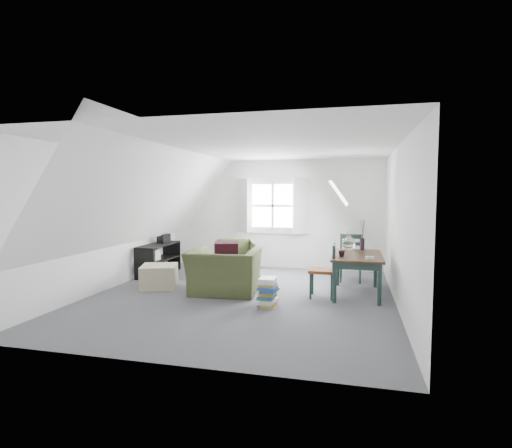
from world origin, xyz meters
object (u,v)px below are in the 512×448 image
(ottoman, at_px, (159,276))
(dining_chair_far, at_px, (351,256))
(dining_chair_near, at_px, (324,270))
(armchair_near, at_px, (224,293))
(magazine_stack, at_px, (268,292))
(armchair_far, at_px, (234,276))
(dining_table, at_px, (357,260))
(media_shelf, at_px, (158,261))

(ottoman, xyz_separation_m, dining_chair_far, (3.44, 1.34, 0.29))
(dining_chair_far, height_order, dining_chair_near, dining_chair_far)
(armchair_near, relative_size, magazine_stack, 2.72)
(armchair_near, relative_size, ottoman, 1.89)
(armchair_far, height_order, ottoman, ottoman)
(armchair_far, height_order, dining_chair_far, dining_chair_far)
(armchair_near, height_order, ottoman, ottoman)
(dining_chair_far, distance_m, magazine_stack, 2.39)
(dining_chair_far, xyz_separation_m, magazine_stack, (-1.23, -2.04, -0.28))
(armchair_far, xyz_separation_m, dining_chair_near, (1.96, -1.26, 0.47))
(armchair_far, relative_size, magazine_stack, 1.95)
(armchair_far, bearing_deg, ottoman, -148.78)
(armchair_near, bearing_deg, dining_table, -172.39)
(dining_table, distance_m, magazine_stack, 1.74)
(magazine_stack, bearing_deg, armchair_far, 120.19)
(media_shelf, xyz_separation_m, magazine_stack, (2.79, -1.75, -0.08))
(armchair_near, distance_m, dining_chair_far, 2.63)
(armchair_near, xyz_separation_m, ottoman, (-1.30, 0.12, 0.21))
(ottoman, distance_m, dining_table, 3.59)
(dining_chair_near, bearing_deg, dining_table, 124.21)
(armchair_far, xyz_separation_m, dining_table, (2.49, -0.92, 0.60))
(armchair_far, relative_size, media_shelf, 0.66)
(armchair_near, bearing_deg, dining_chair_near, -179.57)
(dining_table, height_order, dining_chair_near, dining_chair_near)
(dining_chair_near, bearing_deg, armchair_near, -83.06)
(ottoman, bearing_deg, armchair_near, -5.24)
(ottoman, distance_m, dining_chair_far, 3.70)
(ottoman, distance_m, magazine_stack, 2.31)
(ottoman, bearing_deg, media_shelf, 118.71)
(media_shelf, relative_size, magazine_stack, 2.94)
(dining_table, height_order, magazine_stack, dining_table)
(media_shelf, distance_m, magazine_stack, 3.29)
(media_shelf, height_order, magazine_stack, media_shelf)
(ottoman, xyz_separation_m, dining_chair_near, (3.02, 0.02, 0.26))
(dining_table, xyz_separation_m, media_shelf, (-4.13, 0.70, -0.31))
(dining_chair_far, relative_size, magazine_stack, 2.21)
(ottoman, xyz_separation_m, magazine_stack, (2.21, -0.70, 0.01))
(dining_table, height_order, dining_chair_far, dining_chair_far)
(armchair_far, distance_m, dining_chair_near, 2.37)
(armchair_far, height_order, magazine_stack, magazine_stack)
(armchair_near, xyz_separation_m, dining_table, (2.24, 0.47, 0.60))
(armchair_far, bearing_deg, magazine_stack, -79.01)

